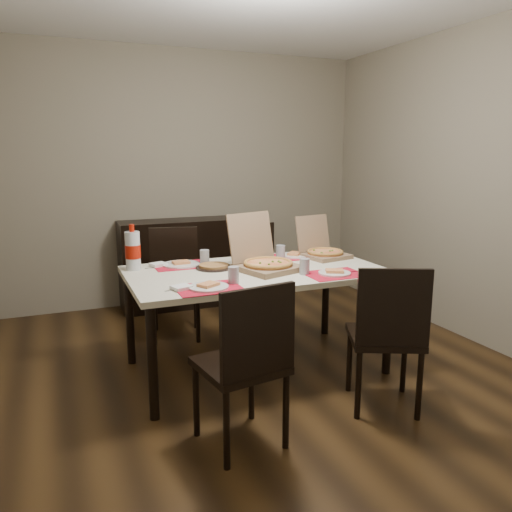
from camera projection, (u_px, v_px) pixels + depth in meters
name	position (u px, v px, depth m)	size (l,w,h in m)	color
ground	(260.00, 371.00, 3.68)	(3.80, 4.00, 0.02)	#3C2712
room_walls	(238.00, 130.00, 3.71)	(3.84, 4.02, 2.62)	gray
sideboard	(194.00, 262.00, 5.19)	(1.50, 0.40, 0.90)	black
dining_table	(256.00, 279.00, 3.57)	(1.80, 1.00, 0.75)	beige
chair_near_left	(247.00, 359.00, 2.60)	(0.48, 0.48, 0.93)	black
chair_near_right	(387.00, 332.00, 3.00)	(0.56, 0.56, 0.93)	black
chair_far_left	(175.00, 277.00, 4.32)	(0.50, 0.50, 0.93)	black
chair_far_right	(258.00, 270.00, 4.57)	(0.44, 0.44, 0.93)	black
setting_near_left	(212.00, 284.00, 3.09)	(0.48, 0.30, 0.11)	red
setting_near_right	(326.00, 271.00, 3.42)	(0.49, 0.30, 0.11)	red
setting_far_left	(184.00, 263.00, 3.69)	(0.48, 0.30, 0.11)	red
setting_far_right	(291.00, 255.00, 3.98)	(0.43, 0.30, 0.11)	red
napkin_loose	(280.00, 271.00, 3.49)	(0.12, 0.11, 0.02)	white
pizza_box_center	(265.00, 261.00, 3.55)	(0.50, 0.53, 0.39)	#7F6349
pizza_box_right	(323.00, 250.00, 3.98)	(0.38, 0.41, 0.32)	#7F6349
faina_plate	(214.00, 267.00, 3.60)	(0.26, 0.26, 0.03)	black
dip_bowl	(263.00, 263.00, 3.71)	(0.12, 0.12, 0.03)	white
soda_bottle	(133.00, 251.00, 3.53)	(0.11, 0.11, 0.33)	silver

